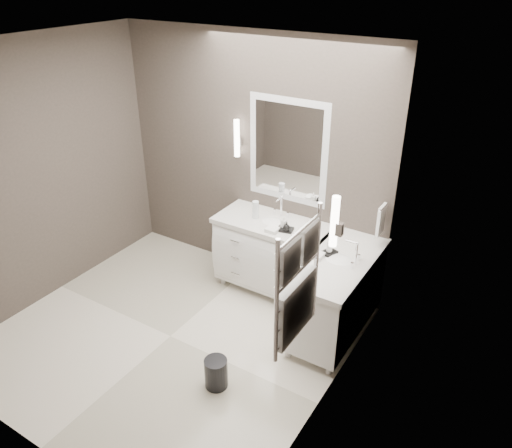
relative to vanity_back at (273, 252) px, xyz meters
The scene contains 20 objects.
floor 1.39m from the vanity_back, 110.17° to the right, with size 3.20×3.00×0.01m, color #EEE4D0.
ceiling 2.57m from the vanity_back, 110.17° to the right, with size 3.20×3.00×0.01m, color white.
wall_back 1.01m from the vanity_back, 148.11° to the left, with size 3.20×0.01×2.70m, color #453C37.
wall_left 2.54m from the vanity_back, 149.20° to the right, with size 0.01×3.00×2.70m, color #453C37.
wall_right 1.89m from the vanity_back, 46.69° to the right, with size 0.01×3.00×2.70m, color #453C37.
vanity_back is the anchor object (origin of this frame).
vanity_right 0.93m from the vanity_back, 20.38° to the right, with size 0.59×1.24×0.97m.
mirror_back 1.10m from the vanity_back, 90.00° to the left, with size 0.90×0.02×1.10m.
mirror_right 1.62m from the vanity_back, 20.48° to the right, with size 0.02×0.90×1.10m.
sconce_back 1.27m from the vanity_back, 160.98° to the left, with size 0.06×0.06×0.40m.
sconce_right 1.84m from the vanity_back, 43.07° to the right, with size 0.06×0.06×0.40m.
towel_bar_corner 1.26m from the vanity_back, ahead, with size 0.03×0.22×0.30m.
towel_ladder 2.16m from the vanity_back, 55.90° to the right, with size 0.06×0.58×0.90m.
waste_bin 1.57m from the vanity_back, 78.34° to the right, with size 0.20×0.20×0.28m, color black.
amenity_tray_back 0.44m from the vanity_back, 27.49° to the right, with size 0.16×0.12×0.02m, color black.
amenity_tray_right 0.89m from the vanity_back, 20.17° to the right, with size 0.11×0.14×0.02m, color black.
water_bottle 0.51m from the vanity_back, behind, with size 0.07×0.07×0.19m, color silver.
soap_bottle_a 0.48m from the vanity_back, 26.27° to the right, with size 0.05×0.05×0.12m, color white.
soap_bottle_b 0.51m from the vanity_back, 30.31° to the right, with size 0.07×0.07×0.09m, color black.
soap_bottle_c 0.93m from the vanity_back, 20.17° to the right, with size 0.06×0.06×0.15m, color white.
Camera 1 is at (2.72, -2.79, 3.28)m, focal length 35.00 mm.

